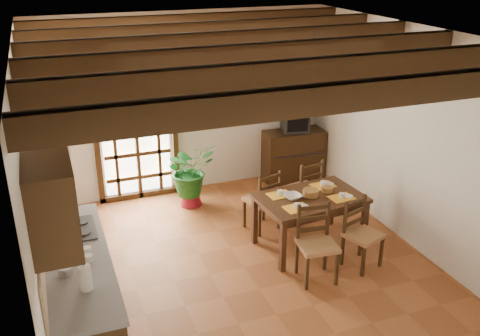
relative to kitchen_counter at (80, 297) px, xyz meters
name	(u,v)px	position (x,y,z in m)	size (l,w,h in m)	color
ground_plane	(244,267)	(1.96, 0.60, -0.47)	(5.00, 5.00, 0.00)	brown
room_shell	(244,127)	(1.96, 0.60, 1.34)	(4.52, 5.02, 2.81)	silver
ceiling_beams	(245,46)	(1.96, 0.60, 2.22)	(4.50, 4.34, 0.20)	black
french_door	(135,125)	(1.16, 3.05, 0.70)	(1.26, 0.11, 2.32)	white
kitchen_counter	(80,297)	(0.00, 0.00, 0.00)	(0.64, 2.25, 1.38)	#301E0F
upper_cabinet	(51,203)	(-0.12, -0.70, 1.38)	(0.35, 0.80, 0.70)	#301E0F
range_hood	(50,159)	(-0.09, 0.55, 1.26)	(0.38, 0.60, 0.54)	white
counter_items	(73,250)	(0.00, 0.09, 0.49)	(0.50, 1.43, 0.25)	black
dining_table	(310,203)	(2.93, 0.78, 0.15)	(1.39, 0.96, 0.72)	#3B2213
chair_near_left	(316,257)	(2.66, 0.08, -0.19)	(0.47, 0.45, 0.92)	#A37145
chair_near_right	(361,246)	(3.31, 0.14, -0.20)	(0.49, 0.48, 0.86)	#A37145
chair_far_left	(262,210)	(2.54, 1.42, -0.20)	(0.50, 0.49, 0.88)	#A37145
chair_far_right	(303,200)	(3.20, 1.48, -0.18)	(0.50, 0.49, 0.93)	#A37145
table_setting	(310,197)	(2.93, 0.78, 0.24)	(0.96, 0.64, 0.09)	yellow
table_bowl	(293,197)	(2.69, 0.81, 0.27)	(0.22, 0.22, 0.05)	white
sideboard	(294,155)	(3.70, 2.83, -0.05)	(0.99, 0.45, 0.85)	#301E0F
crt_tv	(295,120)	(3.70, 2.82, 0.56)	(0.48, 0.46, 0.35)	black
fuse_box	(276,74)	(3.46, 3.08, 1.28)	(0.25, 0.03, 0.32)	white
plant_pot	(191,198)	(1.81, 2.47, -0.36)	(0.33, 0.33, 0.20)	maroon
potted_plant	(190,170)	(1.81, 2.47, 0.10)	(1.89, 1.62, 2.11)	#144C19
wall_shelf	(338,99)	(4.10, 2.20, 1.04)	(0.20, 0.42, 0.20)	#301E0F
shelf_vase	(339,90)	(4.10, 2.20, 1.18)	(0.15, 0.15, 0.15)	#B2BFB2
shelf_flowers	(340,76)	(4.10, 2.20, 1.38)	(0.14, 0.14, 0.36)	yellow
framed_picture	(346,63)	(4.18, 2.20, 1.58)	(0.03, 0.32, 0.32)	brown
pendant_lamp	(312,89)	(2.93, 0.88, 1.60)	(0.36, 0.36, 0.84)	black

